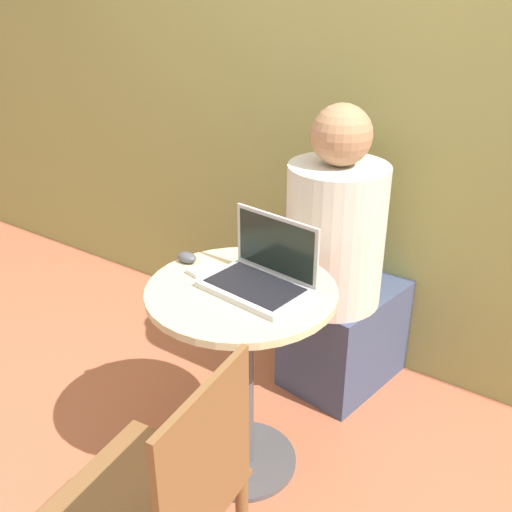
% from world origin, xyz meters
% --- Properties ---
extents(ground_plane, '(12.00, 12.00, 0.00)m').
position_xyz_m(ground_plane, '(0.00, 0.00, 0.00)').
color(ground_plane, '#B26042').
extents(back_wall, '(7.00, 0.05, 2.60)m').
position_xyz_m(back_wall, '(0.00, 0.91, 1.30)').
color(back_wall, '#939956').
rests_on(back_wall, ground_plane).
extents(round_table, '(0.61, 0.61, 0.73)m').
position_xyz_m(round_table, '(0.00, 0.00, 0.50)').
color(round_table, '#4C4C51').
rests_on(round_table, ground_plane).
extents(laptop, '(0.35, 0.25, 0.22)m').
position_xyz_m(laptop, '(0.05, 0.05, 0.78)').
color(laptop, '#B7B7BC').
rests_on(laptop, round_table).
extents(cell_phone, '(0.08, 0.12, 0.02)m').
position_xyz_m(cell_phone, '(-0.17, 0.02, 0.74)').
color(cell_phone, silver).
rests_on(cell_phone, round_table).
extents(computer_mouse, '(0.08, 0.05, 0.04)m').
position_xyz_m(computer_mouse, '(-0.26, 0.04, 0.75)').
color(computer_mouse, '#4C4C51').
rests_on(computer_mouse, round_table).
extents(chair_empty, '(0.44, 0.44, 0.86)m').
position_xyz_m(chair_empty, '(0.19, -0.58, 0.45)').
color(chair_empty, brown).
rests_on(chair_empty, ground_plane).
extents(person_seated, '(0.43, 0.61, 1.22)m').
position_xyz_m(person_seated, '(0.05, 0.61, 0.51)').
color(person_seated, '#3D4766').
rests_on(person_seated, ground_plane).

